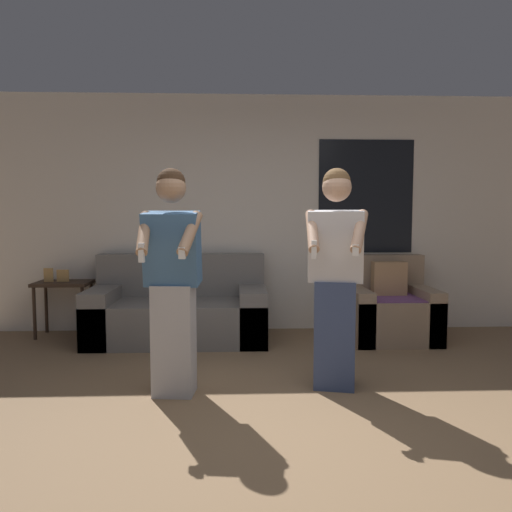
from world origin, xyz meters
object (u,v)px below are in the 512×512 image
couch (179,312)px  side_table (63,289)px  person_left (173,281)px  person_right (336,277)px  armchair (389,310)px

couch → side_table: (-1.30, 0.22, 0.21)m
person_left → person_right: bearing=4.8°
armchair → person_left: bearing=-142.8°
person_left → person_right: size_ratio=0.99×
couch → person_right: person_right is taller
couch → person_right: 2.15m
armchair → person_left: 2.72m
side_table → person_left: (1.44, -1.87, 0.34)m
couch → armchair: 2.27m
side_table → person_right: bearing=-33.6°
couch → side_table: bearing=170.4°
couch → armchair: (2.27, -0.05, 0.01)m
armchair → person_right: size_ratio=0.53×
armchair → person_left: (-2.12, -1.61, 0.54)m
couch → person_left: bearing=-85.0°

